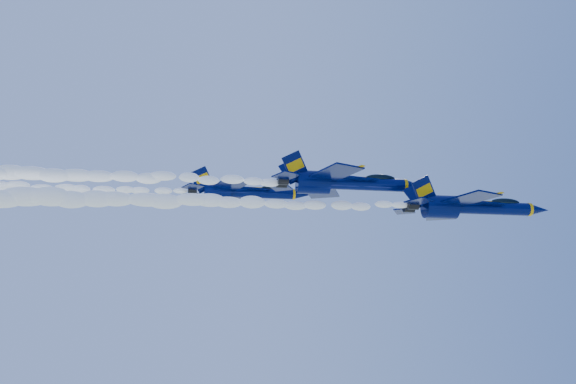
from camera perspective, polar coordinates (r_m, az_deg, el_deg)
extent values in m
cylinder|color=#00083B|center=(73.39, 20.00, -1.57)|extent=(9.55, 1.59, 1.59)
ellipsoid|color=#00083B|center=(70.51, 15.20, -1.47)|extent=(1.65, 2.86, 6.79)
cone|color=#00083B|center=(76.45, 24.09, -1.67)|extent=(2.76, 1.59, 1.59)
cylinder|color=#E29F03|center=(75.79, 23.27, -1.65)|extent=(0.37, 1.65, 1.65)
ellipsoid|color=black|center=(74.43, 21.18, -1.00)|extent=(3.82, 1.24, 1.05)
cube|color=#E29F03|center=(74.35, 21.20, -1.24)|extent=(4.46, 1.06, 0.19)
cube|color=#00083B|center=(67.57, 18.07, -0.61)|extent=(5.69, 6.74, 0.19)
cube|color=#00083B|center=(75.05, 15.29, -2.24)|extent=(5.69, 6.74, 0.19)
cube|color=#E29F03|center=(68.26, 19.19, -0.57)|extent=(2.56, 5.31, 0.11)
cube|color=#E29F03|center=(75.67, 16.32, -2.19)|extent=(2.56, 5.31, 0.11)
cube|color=#00083B|center=(69.03, 13.68, 0.13)|extent=(3.46, 1.09, 3.72)
cube|color=#00083B|center=(71.03, 13.03, -0.35)|extent=(3.46, 1.09, 3.72)
cylinder|color=black|center=(68.50, 12.56, -1.29)|extent=(1.27, 1.17, 1.17)
cylinder|color=black|center=(69.75, 12.17, -1.56)|extent=(1.27, 1.17, 1.17)
cube|color=#E29F03|center=(72.15, 17.71, -0.87)|extent=(11.67, 0.37, 0.08)
ellipsoid|color=white|center=(64.95, -11.68, -0.88)|extent=(55.39, 2.51, 2.26)
cylinder|color=#00083B|center=(70.50, 7.97, 0.80)|extent=(9.69, 1.62, 1.62)
ellipsoid|color=#00083B|center=(68.96, 2.54, 0.98)|extent=(1.68, 2.91, 6.89)
cone|color=#00083B|center=(72.44, 12.73, 0.59)|extent=(2.80, 1.62, 1.62)
cylinder|color=#E29F03|center=(72.00, 11.76, 0.64)|extent=(0.38, 1.68, 1.68)
ellipsoid|color=black|center=(71.24, 9.36, 1.36)|extent=(3.88, 1.26, 1.07)
cube|color=#E29F03|center=(71.15, 9.37, 1.11)|extent=(4.52, 1.08, 0.19)
cube|color=#00083B|center=(65.32, 4.90, 2.01)|extent=(5.77, 6.84, 0.19)
cube|color=#00083B|center=(73.40, 3.41, 0.03)|extent=(5.77, 6.84, 0.19)
cube|color=#E29F03|center=(65.70, 6.18, 2.04)|extent=(2.60, 5.39, 0.11)
cube|color=#E29F03|center=(73.74, 4.56, 0.07)|extent=(2.60, 5.39, 0.11)
cube|color=#00083B|center=(68.00, 0.73, 2.68)|extent=(3.51, 1.11, 3.78)
cube|color=#00083B|center=(70.13, 0.45, 2.11)|extent=(3.51, 1.11, 3.78)
cylinder|color=black|center=(67.71, -0.49, 1.23)|extent=(1.29, 1.18, 1.18)
cylinder|color=black|center=(69.04, -0.64, 0.90)|extent=(1.29, 1.18, 1.18)
cube|color=#E29F03|center=(69.93, 5.40, 1.57)|extent=(11.85, 0.38, 0.09)
ellipsoid|color=white|center=(70.55, -23.95, 1.62)|extent=(55.39, 2.55, 2.30)
cylinder|color=#00083B|center=(75.16, -2.67, -0.11)|extent=(8.43, 1.40, 1.40)
ellipsoid|color=#00083B|center=(74.86, -7.16, 0.02)|extent=(1.46, 2.53, 5.99)
cone|color=#00083B|center=(75.84, 1.42, -0.26)|extent=(2.43, 1.40, 1.40)
cylinder|color=#E29F03|center=(75.67, 0.58, -0.23)|extent=(0.33, 1.46, 1.46)
ellipsoid|color=black|center=(75.51, -1.46, 0.36)|extent=(3.37, 1.10, 0.93)
cube|color=#E29F03|center=(75.43, -1.46, 0.15)|extent=(3.93, 0.94, 0.17)
cube|color=#00083B|center=(71.30, -5.75, 0.79)|extent=(5.02, 5.95, 0.17)
cube|color=#00083B|center=(78.52, -5.99, -0.71)|extent=(5.02, 5.95, 0.17)
cube|color=#E29F03|center=(71.39, -4.70, 0.82)|extent=(2.26, 4.69, 0.09)
cube|color=#E29F03|center=(78.60, -5.03, -0.68)|extent=(2.26, 4.69, 0.09)
cube|color=#00083B|center=(74.31, -8.70, 1.36)|extent=(3.05, 0.96, 3.28)
cube|color=#00083B|center=(76.20, -8.69, 0.94)|extent=(3.05, 0.96, 3.28)
cylinder|color=black|center=(74.29, -9.68, 0.20)|extent=(1.12, 1.03, 1.03)
cylinder|color=black|center=(75.47, -9.66, -0.04)|extent=(1.12, 1.03, 1.03)
cube|color=#E29F03|center=(75.16, -4.79, 0.50)|extent=(10.30, 0.33, 0.07)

